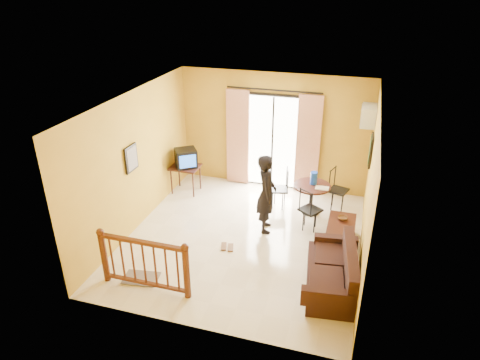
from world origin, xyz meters
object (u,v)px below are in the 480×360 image
(television, at_px, (186,158))
(coffee_table, at_px, (341,230))
(dining_table, at_px, (312,191))
(sofa, at_px, (334,274))
(standing_person, at_px, (266,194))

(television, distance_m, coffee_table, 3.93)
(television, xyz_separation_m, dining_table, (2.99, -0.15, -0.35))
(coffee_table, relative_size, sofa, 0.54)
(standing_person, bearing_deg, television, 48.88)
(dining_table, distance_m, sofa, 2.54)
(coffee_table, xyz_separation_m, sofa, (0.00, -1.44, 0.02))
(coffee_table, bearing_deg, dining_table, 126.34)
(coffee_table, relative_size, standing_person, 0.57)
(dining_table, bearing_deg, television, 177.14)
(standing_person, bearing_deg, sofa, -148.62)
(sofa, xyz_separation_m, standing_person, (-1.52, 1.47, 0.53))
(dining_table, bearing_deg, sofa, -73.29)
(sofa, bearing_deg, standing_person, 128.88)
(dining_table, distance_m, coffee_table, 1.25)
(dining_table, bearing_deg, coffee_table, -53.66)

